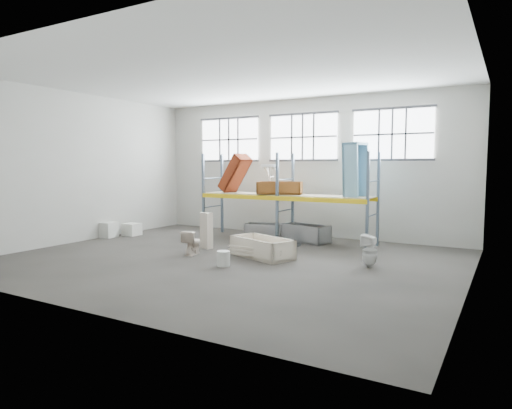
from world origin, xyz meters
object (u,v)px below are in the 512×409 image
Objects in this scene: toilet_white at (370,251)px; carton_near at (107,230)px; toilet_beige at (192,242)px; bucket at (223,259)px; bathtub_beige at (262,247)px; steel_tub_left at (264,230)px; steel_tub_right at (306,233)px; blue_tub_upright at (356,171)px; cistern_tall at (206,231)px; rust_tub_flat at (280,188)px.

toilet_white is 1.32× the size of carton_near.
toilet_beige reaches higher than carton_near.
toilet_white is at bearing 27.98° from bucket.
bathtub_beige is at bearing -79.50° from toilet_white.
steel_tub_left is 1.74m from steel_tub_right.
blue_tub_upright reaches higher than carton_near.
bathtub_beige is 1.06× the size of blue_tub_upright.
toilet_white is 5.49m from steel_tub_left.
steel_tub_right is at bearing -127.28° from toilet_white.
toilet_beige is 5.01m from toilet_white.
cistern_tall reaches higher than steel_tub_right.
blue_tub_upright reaches higher than bathtub_beige.
blue_tub_upright is at bearing -149.26° from toilet_white.
bathtub_beige is 2.17m from cistern_tall.
blue_tub_upright is (3.44, -0.32, 2.15)m from steel_tub_left.
rust_tub_flat is at bearing 96.68° from bucket.
steel_tub_left is 1.88m from rust_tub_flat.
blue_tub_upright reaches higher than cistern_tall.
toilet_beige is 1.12× the size of carton_near.
blue_tub_upright is 4.53× the size of bucket.
carton_near reaches higher than bucket.
bucket is at bearing -28.71° from cistern_tall.
carton_near is at bearing -22.97° from toilet_beige.
rust_tub_flat is (-0.79, 2.66, 1.54)m from bathtub_beige.
blue_tub_upright is at bearing 48.68° from cistern_tall.
steel_tub_right is at bearing -6.20° from steel_tub_left.
toilet_white is at bearing 179.90° from toilet_beige.
blue_tub_upright is 5.28m from bucket.
rust_tub_flat is 2.33× the size of carton_near.
steel_tub_left is at bearing 96.43° from cistern_tall.
toilet_white reaches higher than carton_near.
bathtub_beige is at bearing 78.39° from bucket.
bucket is (-0.31, -1.49, -0.08)m from bathtub_beige.
carton_near is (-9.54, 0.03, -0.15)m from toilet_white.
bucket is (-2.08, -4.33, -2.20)m from blue_tub_upright.
toilet_white is at bearing -64.85° from blue_tub_upright.
toilet_white is at bearing 25.81° from bathtub_beige.
cistern_tall is at bearing 135.75° from bucket.
blue_tub_upright reaches higher than steel_tub_left.
steel_tub_left is at bearing -116.37° from toilet_white.
carton_near is at bearing -162.98° from blue_tub_upright.
bucket is at bearing -80.71° from bathtub_beige.
bathtub_beige is at bearing -91.07° from steel_tub_right.
toilet_white is 3.47m from blue_tub_upright.
steel_tub_right is 2.50× the size of carton_near.
cistern_tall is 3.47m from steel_tub_right.
cistern_tall is at bearing -99.11° from steel_tub_left.
cistern_tall reaches higher than toilet_white.
carton_near is (-6.62, -2.68, -0.02)m from steel_tub_right.
toilet_white is at bearing -0.21° from carton_near.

